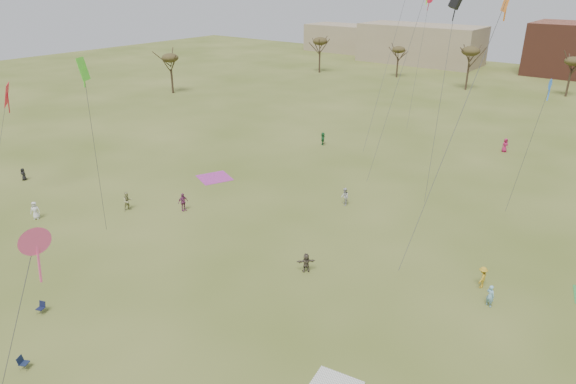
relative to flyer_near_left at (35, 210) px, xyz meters
The scene contains 18 objects.
ground 23.45m from the flyer_near_left, ahead, with size 260.00×260.00×0.00m, color #45561A.
flyer_near_left is the anchor object (origin of this frame).
spectator_fore_b 8.78m from the flyer_near_left, 51.41° to the left, with size 0.95×0.74×1.96m, color tan.
spectator_fore_c 28.11m from the flyer_near_left, 17.80° to the left, with size 1.54×0.49×1.66m, color brown.
flyer_mid_a 11.93m from the flyer_near_left, 158.93° to the left, with size 0.72×0.47×1.47m, color black.
flyer_mid_b 41.58m from the flyer_near_left, 21.32° to the left, with size 1.14×0.66×1.77m, color gold.
flyer_mid_c 42.07m from the flyer_near_left, 18.07° to the left, with size 0.63×0.42×1.74m, color #80BAD6.
spectator_mid_d 14.34m from the flyer_near_left, 45.45° to the left, with size 1.13×0.47×1.92m, color #8C3A6C.
spectator_mid_e 31.00m from the flyer_near_left, 44.03° to the left, with size 0.92×0.72×1.89m, color silver.
flyer_far_a 38.19m from the flyer_near_left, 76.58° to the left, with size 1.66×0.53×1.79m, color #226734.
flyer_far_b 58.19m from the flyer_near_left, 58.72° to the left, with size 0.93×0.60×1.89m, color #AC1D50.
blanket_plum 19.54m from the flyer_near_left, 72.11° to the left, with size 3.57×3.57×0.03m, color #B738A0.
camp_chair_left 16.90m from the flyer_near_left, 26.28° to the right, with size 0.66×0.68×0.87m.
camp_chair_center 22.54m from the flyer_near_left, 29.05° to the right, with size 0.72×0.70×0.87m.
kites_aloft 40.10m from the flyer_near_left, 47.84° to the left, with size 60.33×65.01×26.16m.
tree_line 80.56m from the flyer_near_left, 75.18° to the left, with size 117.44×49.32×8.91m.
building_tan 114.20m from the flyer_near_left, 95.84° to the left, with size 32.00×14.00×10.00m, color #937F60.
building_tan_west 127.55m from the flyer_near_left, 109.05° to the left, with size 20.00×12.00×8.00m, color #937F60.
Camera 1 is at (23.90, -18.57, 22.19)m, focal length 31.51 mm.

